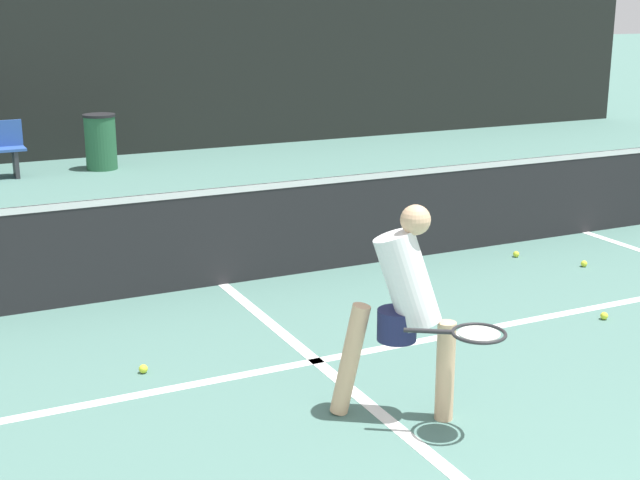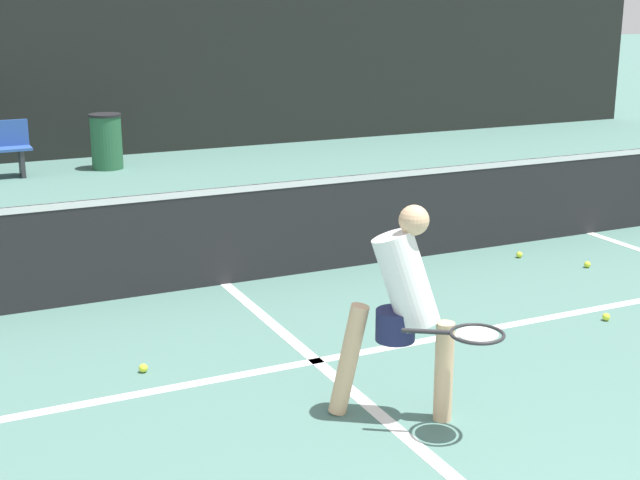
# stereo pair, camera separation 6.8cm
# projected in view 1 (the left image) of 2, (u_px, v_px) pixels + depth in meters

# --- Properties ---
(court_service_line) EXTENTS (8.25, 0.10, 0.01)m
(court_service_line) POSITION_uv_depth(u_px,v_px,m) (316.00, 361.00, 6.77)
(court_service_line) COLOR white
(court_service_line) RESTS_ON ground
(court_center_mark) EXTENTS (0.10, 4.98, 0.01)m
(court_center_mark) POSITION_uv_depth(u_px,v_px,m) (340.00, 381.00, 6.42)
(court_center_mark) COLOR white
(court_center_mark) RESTS_ON ground
(net) EXTENTS (11.09, 0.09, 1.07)m
(net) POSITION_uv_depth(u_px,v_px,m) (221.00, 233.00, 8.44)
(net) COLOR slate
(net) RESTS_ON ground
(fence_back) EXTENTS (24.00, 0.06, 2.92)m
(fence_back) POSITION_uv_depth(u_px,v_px,m) (64.00, 73.00, 14.86)
(fence_back) COLOR black
(fence_back) RESTS_ON ground
(player_practicing) EXTENTS (0.94, 0.98, 1.44)m
(player_practicing) POSITION_uv_depth(u_px,v_px,m) (406.00, 305.00, 5.67)
(player_practicing) COLOR #DBAD84
(player_practicing) RESTS_ON ground
(tennis_ball_scattered_0) EXTENTS (0.07, 0.07, 0.07)m
(tennis_ball_scattered_0) POSITION_uv_depth(u_px,v_px,m) (516.00, 254.00, 9.47)
(tennis_ball_scattered_0) COLOR #D1E033
(tennis_ball_scattered_0) RESTS_ON ground
(tennis_ball_scattered_1) EXTENTS (0.07, 0.07, 0.07)m
(tennis_ball_scattered_1) POSITION_uv_depth(u_px,v_px,m) (143.00, 369.00, 6.55)
(tennis_ball_scattered_1) COLOR #D1E033
(tennis_ball_scattered_1) RESTS_ON ground
(tennis_ball_scattered_4) EXTENTS (0.07, 0.07, 0.07)m
(tennis_ball_scattered_4) POSITION_uv_depth(u_px,v_px,m) (604.00, 316.00, 7.64)
(tennis_ball_scattered_4) COLOR #D1E033
(tennis_ball_scattered_4) RESTS_ON ground
(tennis_ball_scattered_5) EXTENTS (0.07, 0.07, 0.07)m
(tennis_ball_scattered_5) POSITION_uv_depth(u_px,v_px,m) (584.00, 264.00, 9.13)
(tennis_ball_scattered_5) COLOR #D1E033
(tennis_ball_scattered_5) RESTS_ON ground
(trash_bin) EXTENTS (0.51, 0.51, 0.88)m
(trash_bin) POSITION_uv_depth(u_px,v_px,m) (101.00, 142.00, 14.19)
(trash_bin) COLOR #28603D
(trash_bin) RESTS_ON ground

